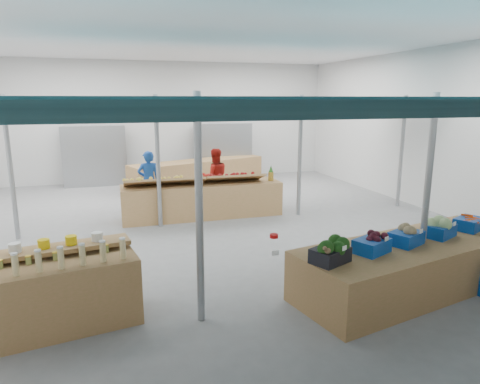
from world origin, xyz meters
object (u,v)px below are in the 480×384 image
Objects in this scene: bottle_shelf at (56,291)px; veg_counter at (413,266)px; fruit_counter at (202,200)px; vendor_right at (215,177)px; vendor_left at (149,181)px.

bottle_shelf is 5.17m from veg_counter.
bottle_shelf is at bearing -121.67° from fruit_counter.
vendor_right is (-1.62, 6.17, 0.41)m from veg_counter.
veg_counter is 7.07m from vendor_left.
vendor_right is (0.60, 1.10, 0.37)m from fruit_counter.
veg_counter is 2.50× the size of vendor_right.
bottle_shelf is 0.54× the size of fruit_counter.
vendor_left reaches higher than fruit_counter.
vendor_right is (1.80, 0.00, 0.00)m from vendor_left.
vendor_right is (3.53, 5.73, 0.31)m from bottle_shelf.
fruit_counter is (-2.22, 5.07, 0.04)m from veg_counter.
vendor_left is at bearing 138.21° from fruit_counter.
vendor_right is at bearing 48.82° from bottle_shelf.
veg_counter is at bearing 119.70° from vendor_left.
veg_counter is 2.50× the size of vendor_left.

